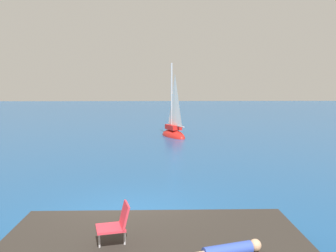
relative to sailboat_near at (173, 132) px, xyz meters
name	(u,v)px	position (x,y,z in m)	size (l,w,h in m)	color
ground_plane	(128,213)	(-2.00, -15.70, -0.31)	(160.00, 160.00, 0.00)	navy
boulder_seaward	(55,240)	(-3.56, -17.46, -0.31)	(1.36, 1.09, 0.75)	#272B23
boulder_inland	(158,234)	(-1.15, -17.19, -0.31)	(0.86, 0.69, 0.47)	#282827
sailboat_near	(173,132)	(0.00, 0.00, 0.00)	(2.16, 3.17, 5.73)	red
person_sunbather	(221,252)	(-0.08, -19.72, 0.40)	(1.71, 0.69, 0.25)	#334CB2
beach_chair	(117,223)	(-1.93, -19.14, 0.73)	(0.69, 0.60, 0.80)	#E03342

